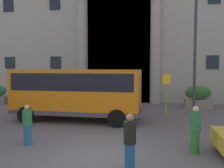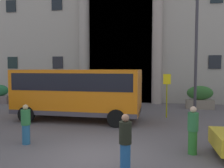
% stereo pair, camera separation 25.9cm
% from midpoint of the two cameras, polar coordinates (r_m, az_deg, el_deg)
% --- Properties ---
extents(ground_plane, '(80.00, 64.00, 0.12)m').
position_cam_midpoint_polar(ground_plane, '(8.46, -4.30, -17.25)').
color(ground_plane, '#585155').
extents(office_building_facade, '(38.73, 9.67, 15.58)m').
position_cam_midpoint_polar(office_building_facade, '(25.67, 4.89, 14.66)').
color(office_building_facade, '#A0988F').
rests_on(office_building_facade, ground_plane).
extents(orange_minibus, '(7.11, 2.92, 2.87)m').
position_cam_midpoint_polar(orange_minibus, '(13.89, -8.64, -1.45)').
color(orange_minibus, orange).
rests_on(orange_minibus, ground_plane).
extents(bus_stop_sign, '(0.44, 0.08, 2.60)m').
position_cam_midpoint_polar(bus_stop_sign, '(14.79, 12.12, -1.54)').
color(bus_stop_sign, '#969A13').
rests_on(bus_stop_sign, ground_plane).
extents(hedge_planter_far_west, '(1.92, 0.77, 1.66)m').
position_cam_midpoint_polar(hedge_planter_far_west, '(18.81, 19.17, -3.00)').
color(hedge_planter_far_west, gray).
rests_on(hedge_planter_far_west, ground_plane).
extents(hedge_planter_west, '(1.90, 0.89, 1.45)m').
position_cam_midpoint_polar(hedge_planter_west, '(18.52, -1.44, -3.19)').
color(hedge_planter_west, slate).
rests_on(hedge_planter_west, ground_plane).
extents(hedge_planter_east, '(1.77, 0.93, 1.63)m').
position_cam_midpoint_polar(hedge_planter_east, '(20.13, -13.85, -2.50)').
color(hedge_planter_east, '#6C6A5B').
rests_on(hedge_planter_east, ground_plane).
extents(pedestrian_man_crossing, '(0.36, 0.36, 1.67)m').
position_cam_midpoint_polar(pedestrian_man_crossing, '(7.15, 3.13, -13.60)').
color(pedestrian_man_crossing, '#20518D').
rests_on(pedestrian_man_crossing, ground_plane).
extents(pedestrian_woman_dark_dress, '(0.36, 0.36, 1.56)m').
position_cam_midpoint_polar(pedestrian_woman_dark_dress, '(10.10, -19.92, -8.98)').
color(pedestrian_woman_dark_dress, '#245780').
rests_on(pedestrian_woman_dark_dress, ground_plane).
extents(pedestrian_woman_with_bag, '(0.36, 0.36, 1.67)m').
position_cam_midpoint_polar(pedestrian_woman_with_bag, '(8.98, 18.13, -10.16)').
color(pedestrian_woman_with_bag, '#2A702A').
rests_on(pedestrian_woman_with_bag, ground_plane).
extents(lamppost_plaza_centre, '(0.40, 0.40, 8.35)m').
position_cam_midpoint_polar(lamppost_plaza_centre, '(16.20, 18.50, 10.15)').
color(lamppost_plaza_centre, '#38353D').
rests_on(lamppost_plaza_centre, ground_plane).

